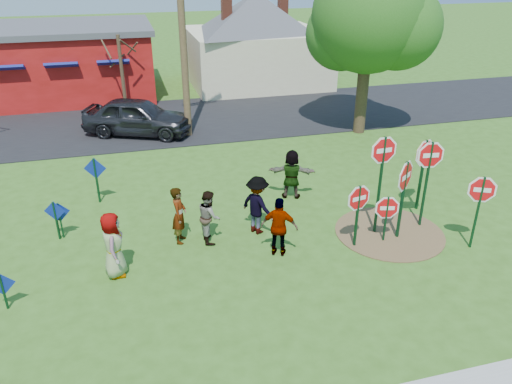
% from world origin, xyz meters
% --- Properties ---
extents(ground, '(120.00, 120.00, 0.00)m').
position_xyz_m(ground, '(0.00, 0.00, 0.00)').
color(ground, '#345A19').
rests_on(ground, ground).
extents(road, '(120.00, 7.50, 0.04)m').
position_xyz_m(road, '(0.00, 11.50, 0.02)').
color(road, black).
rests_on(road, ground).
extents(dirt_patch, '(3.20, 3.20, 0.03)m').
position_xyz_m(dirt_patch, '(4.50, -1.00, 0.01)').
color(dirt_patch, brown).
rests_on(dirt_patch, ground).
extents(red_building, '(9.40, 7.69, 3.90)m').
position_xyz_m(red_building, '(-5.50, 17.99, 1.97)').
color(red_building, maroon).
rests_on(red_building, ground).
extents(cream_house, '(9.40, 9.40, 6.50)m').
position_xyz_m(cream_house, '(5.50, 18.00, 2.92)').
color(cream_house, beige).
rests_on(cream_house, ground).
extents(stop_sign_a, '(0.98, 0.24, 2.02)m').
position_xyz_m(stop_sign_a, '(3.18, -1.39, 1.37)').
color(stop_sign_a, '#0E361C').
rests_on(stop_sign_a, ground).
extents(stop_sign_b, '(1.07, 0.08, 3.15)m').
position_xyz_m(stop_sign_b, '(4.09, -0.83, 2.30)').
color(stop_sign_b, '#0E361C').
rests_on(stop_sign_b, ground).
extents(stop_sign_c, '(1.08, 0.16, 2.85)m').
position_xyz_m(stop_sign_c, '(5.61, -0.83, 2.00)').
color(stop_sign_c, '#0E361C').
rests_on(stop_sign_c, ground).
extents(stop_sign_d, '(1.09, 0.41, 2.52)m').
position_xyz_m(stop_sign_d, '(6.11, 0.18, 1.78)').
color(stop_sign_d, '#0E361C').
rests_on(stop_sign_d, ground).
extents(stop_sign_e, '(0.91, 0.24, 1.54)m').
position_xyz_m(stop_sign_e, '(4.11, -1.35, 0.99)').
color(stop_sign_e, '#0E361C').
rests_on(stop_sign_e, ground).
extents(stop_sign_f, '(0.93, 0.44, 2.31)m').
position_xyz_m(stop_sign_f, '(6.33, -2.29, 1.64)').
color(stop_sign_f, '#0E361C').
rests_on(stop_sign_f, ground).
extents(stop_sign_g, '(0.97, 0.73, 2.55)m').
position_xyz_m(stop_sign_g, '(4.59, -1.28, 1.75)').
color(stop_sign_g, '#0E361C').
rests_on(stop_sign_g, ground).
extents(blue_diamond_a, '(0.59, 0.08, 0.99)m').
position_xyz_m(blue_diamond_a, '(-5.86, -1.80, 0.60)').
color(blue_diamond_a, '#0E361C').
rests_on(blue_diamond_a, ground).
extents(blue_diamond_b, '(0.59, 0.20, 1.22)m').
position_xyz_m(blue_diamond_b, '(-4.94, 1.19, 0.76)').
color(blue_diamond_b, '#0E361C').
rests_on(blue_diamond_b, ground).
extents(blue_diamond_c, '(0.60, 0.09, 1.13)m').
position_xyz_m(blue_diamond_c, '(-4.84, 1.25, 0.70)').
color(blue_diamond_c, '#0E361C').
rests_on(blue_diamond_c, ground).
extents(blue_diamond_d, '(0.71, 0.21, 1.58)m').
position_xyz_m(blue_diamond_d, '(-3.84, 3.34, 0.99)').
color(blue_diamond_d, '#0E361C').
rests_on(blue_diamond_d, ground).
extents(person_a, '(0.62, 0.91, 1.78)m').
position_xyz_m(person_a, '(-3.36, -1.06, 0.89)').
color(person_a, '#3E4A85').
rests_on(person_a, ground).
extents(person_b, '(0.57, 0.71, 1.70)m').
position_xyz_m(person_b, '(-1.54, 0.16, 0.85)').
color(person_b, '#247E70').
rests_on(person_b, ground).
extents(person_c, '(0.60, 0.77, 1.56)m').
position_xyz_m(person_c, '(-0.71, -0.00, 0.78)').
color(person_c, brown).
rests_on(person_c, ground).
extents(person_d, '(1.17, 1.33, 1.78)m').
position_xyz_m(person_d, '(0.73, 0.10, 0.89)').
color(person_d, '#35353A').
rests_on(person_d, ground).
extents(person_e, '(1.09, 0.83, 1.72)m').
position_xyz_m(person_e, '(0.98, -1.24, 0.86)').
color(person_e, '#4C2651').
rests_on(person_e, ground).
extents(person_f, '(1.65, 1.03, 1.69)m').
position_xyz_m(person_f, '(2.44, 2.05, 0.85)').
color(person_f, '#1B5431').
rests_on(person_f, ground).
extents(suv, '(5.20, 3.72, 1.64)m').
position_xyz_m(suv, '(-2.18, 9.87, 0.86)').
color(suv, '#29292E').
rests_on(suv, road).
extents(utility_pole, '(2.33, 0.76, 9.75)m').
position_xyz_m(utility_pole, '(-0.03, 9.17, 5.13)').
color(utility_pole, '#4C3823').
rests_on(utility_pole, ground).
extents(leafy_tree, '(5.33, 4.86, 7.57)m').
position_xyz_m(leafy_tree, '(7.76, 7.66, 4.88)').
color(leafy_tree, '#382819').
rests_on(leafy_tree, ground).
extents(bare_tree_east, '(1.80, 1.80, 3.87)m').
position_xyz_m(bare_tree_east, '(-2.63, 13.79, 2.50)').
color(bare_tree_east, '#382819').
rests_on(bare_tree_east, ground).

